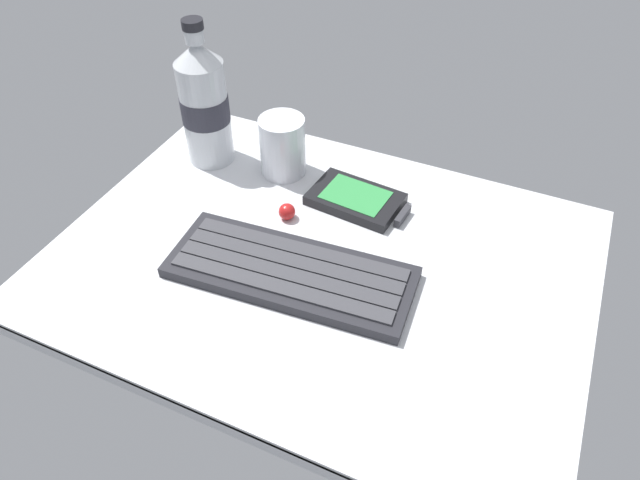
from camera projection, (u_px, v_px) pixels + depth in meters
ground_plane at (319, 265)px, 72.64cm from camera, size 64.00×48.00×2.80cm
keyboard at (290, 272)px, 69.31cm from camera, size 29.73×13.10×1.70cm
handheld_device at (360, 200)px, 79.05cm from camera, size 13.30×8.74×1.50cm
juice_cup at (283, 148)px, 82.39cm from camera, size 6.40×6.40×8.50cm
water_bottle at (204, 104)px, 81.35cm from camera, size 6.73×6.73×20.80cm
trackball_mouse at (287, 212)px, 76.79cm from camera, size 2.20×2.20×2.20cm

